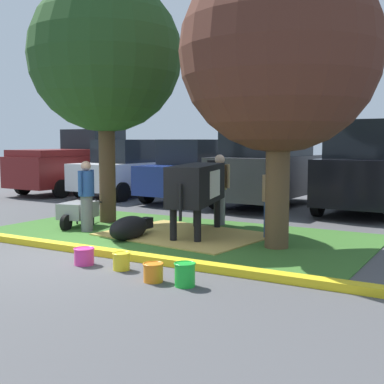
{
  "coord_description": "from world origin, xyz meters",
  "views": [
    {
      "loc": [
        6.16,
        -6.6,
        1.99
      ],
      "look_at": [
        0.67,
        2.76,
        0.9
      ],
      "focal_mm": 48.1,
      "sensor_mm": 36.0,
      "label": 1
    }
  ],
  "objects_px": {
    "person_visitor_near": "(271,200)",
    "bucket_green": "(185,274)",
    "calf_lying": "(130,228)",
    "pickup_truck_maroon": "(79,163)",
    "cow_holstein": "(198,184)",
    "bucket_pink": "(84,256)",
    "sedan_blue": "(195,171)",
    "suv_black": "(370,167)",
    "suv_dark_grey": "(268,164)",
    "person_visitor_far": "(86,194)",
    "person_handler": "(220,187)",
    "bucket_yellow": "(121,261)",
    "wheelbarrow": "(77,211)",
    "hatchback_white": "(128,169)",
    "bucket_orange": "(153,272)",
    "shade_tree_left": "(105,56)",
    "shade_tree_right": "(280,53)"
  },
  "relations": [
    {
      "from": "person_visitor_near",
      "to": "bucket_green",
      "type": "xyz_separation_m",
      "value": [
        0.26,
        -3.75,
        -0.64
      ]
    },
    {
      "from": "calf_lying",
      "to": "pickup_truck_maroon",
      "type": "bearing_deg",
      "value": 138.44
    },
    {
      "from": "bucket_green",
      "to": "cow_holstein",
      "type": "bearing_deg",
      "value": 117.07
    },
    {
      "from": "bucket_pink",
      "to": "sedan_blue",
      "type": "relative_size",
      "value": 0.08
    },
    {
      "from": "calf_lying",
      "to": "suv_black",
      "type": "distance_m",
      "value": 7.41
    },
    {
      "from": "suv_dark_grey",
      "to": "suv_black",
      "type": "bearing_deg",
      "value": 2.61
    },
    {
      "from": "bucket_pink",
      "to": "pickup_truck_maroon",
      "type": "xyz_separation_m",
      "value": [
        -8.21,
        8.76,
        0.97
      ]
    },
    {
      "from": "cow_holstein",
      "to": "bucket_pink",
      "type": "height_order",
      "value": "cow_holstein"
    },
    {
      "from": "person_visitor_near",
      "to": "person_visitor_far",
      "type": "bearing_deg",
      "value": -161.74
    },
    {
      "from": "cow_holstein",
      "to": "suv_dark_grey",
      "type": "relative_size",
      "value": 0.66
    },
    {
      "from": "person_handler",
      "to": "pickup_truck_maroon",
      "type": "xyz_separation_m",
      "value": [
        -8.32,
        4.24,
        0.22
      ]
    },
    {
      "from": "bucket_yellow",
      "to": "person_visitor_near",
      "type": "bearing_deg",
      "value": 73.22
    },
    {
      "from": "wheelbarrow",
      "to": "person_visitor_far",
      "type": "bearing_deg",
      "value": -29.65
    },
    {
      "from": "wheelbarrow",
      "to": "bucket_yellow",
      "type": "distance_m",
      "value": 4.18
    },
    {
      "from": "sedan_blue",
      "to": "suv_black",
      "type": "relative_size",
      "value": 0.96
    },
    {
      "from": "hatchback_white",
      "to": "suv_black",
      "type": "height_order",
      "value": "suv_black"
    },
    {
      "from": "cow_holstein",
      "to": "wheelbarrow",
      "type": "bearing_deg",
      "value": -167.16
    },
    {
      "from": "bucket_orange",
      "to": "bucket_green",
      "type": "xyz_separation_m",
      "value": [
        0.5,
        0.03,
        0.03
      ]
    },
    {
      "from": "shade_tree_left",
      "to": "wheelbarrow",
      "type": "bearing_deg",
      "value": -97.13
    },
    {
      "from": "bucket_yellow",
      "to": "hatchback_white",
      "type": "distance_m",
      "value": 10.65
    },
    {
      "from": "wheelbarrow",
      "to": "bucket_green",
      "type": "bearing_deg",
      "value": -31.71
    },
    {
      "from": "person_visitor_near",
      "to": "bucket_orange",
      "type": "bearing_deg",
      "value": -93.69
    },
    {
      "from": "bucket_pink",
      "to": "hatchback_white",
      "type": "xyz_separation_m",
      "value": [
        -5.63,
        8.53,
        0.84
      ]
    },
    {
      "from": "person_handler",
      "to": "suv_black",
      "type": "xyz_separation_m",
      "value": [
        2.57,
        4.08,
        0.37
      ]
    },
    {
      "from": "pickup_truck_maroon",
      "to": "suv_dark_grey",
      "type": "xyz_separation_m",
      "value": [
        7.93,
        -0.3,
        0.16
      ]
    },
    {
      "from": "bucket_yellow",
      "to": "sedan_blue",
      "type": "relative_size",
      "value": 0.06
    },
    {
      "from": "bucket_pink",
      "to": "bucket_green",
      "type": "distance_m",
      "value": 2.05
    },
    {
      "from": "wheelbarrow",
      "to": "sedan_blue",
      "type": "bearing_deg",
      "value": 93.02
    },
    {
      "from": "bucket_green",
      "to": "hatchback_white",
      "type": "xyz_separation_m",
      "value": [
        -7.67,
        8.77,
        0.81
      ]
    },
    {
      "from": "person_handler",
      "to": "wheelbarrow",
      "type": "bearing_deg",
      "value": -144.41
    },
    {
      "from": "person_visitor_near",
      "to": "pickup_truck_maroon",
      "type": "bearing_deg",
      "value": 152.3
    },
    {
      "from": "person_visitor_near",
      "to": "person_visitor_far",
      "type": "xyz_separation_m",
      "value": [
        -3.76,
        -1.24,
        0.02
      ]
    },
    {
      "from": "person_visitor_far",
      "to": "bucket_yellow",
      "type": "relative_size",
      "value": 5.49
    },
    {
      "from": "shade_tree_right",
      "to": "wheelbarrow",
      "type": "xyz_separation_m",
      "value": [
        -4.77,
        -0.14,
        -3.16
      ]
    },
    {
      "from": "person_handler",
      "to": "bucket_yellow",
      "type": "xyz_separation_m",
      "value": [
        0.62,
        -4.48,
        -0.75
      ]
    },
    {
      "from": "suv_black",
      "to": "sedan_blue",
      "type": "bearing_deg",
      "value": -179.15
    },
    {
      "from": "cow_holstein",
      "to": "bucket_pink",
      "type": "xyz_separation_m",
      "value": [
        -0.26,
        -3.25,
        -0.93
      ]
    },
    {
      "from": "person_handler",
      "to": "suv_black",
      "type": "bearing_deg",
      "value": 57.79
    },
    {
      "from": "shade_tree_right",
      "to": "person_handler",
      "type": "distance_m",
      "value": 3.82
    },
    {
      "from": "suv_black",
      "to": "person_handler",
      "type": "bearing_deg",
      "value": -122.21
    },
    {
      "from": "bucket_yellow",
      "to": "pickup_truck_maroon",
      "type": "distance_m",
      "value": 12.53
    },
    {
      "from": "person_visitor_near",
      "to": "wheelbarrow",
      "type": "distance_m",
      "value": 4.45
    },
    {
      "from": "bucket_yellow",
      "to": "bucket_orange",
      "type": "relative_size",
      "value": 0.94
    },
    {
      "from": "calf_lying",
      "to": "wheelbarrow",
      "type": "height_order",
      "value": "wheelbarrow"
    },
    {
      "from": "cow_holstein",
      "to": "sedan_blue",
      "type": "distance_m",
      "value": 6.12
    },
    {
      "from": "calf_lying",
      "to": "bucket_pink",
      "type": "height_order",
      "value": "calf_lying"
    },
    {
      "from": "suv_black",
      "to": "hatchback_white",
      "type": "bearing_deg",
      "value": -179.57
    },
    {
      "from": "cow_holstein",
      "to": "bucket_green",
      "type": "xyz_separation_m",
      "value": [
        1.78,
        -3.48,
        -0.9
      ]
    },
    {
      "from": "pickup_truck_maroon",
      "to": "suv_black",
      "type": "xyz_separation_m",
      "value": [
        10.89,
        -0.17,
        0.16
      ]
    },
    {
      "from": "cow_holstein",
      "to": "bucket_yellow",
      "type": "relative_size",
      "value": 10.86
    }
  ]
}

